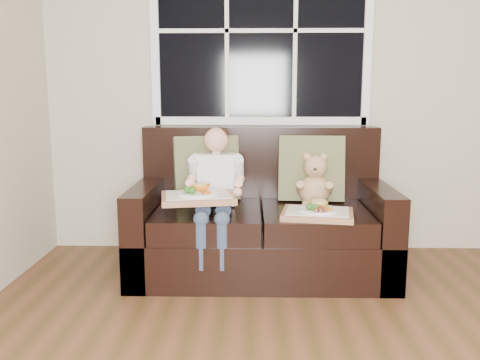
{
  "coord_description": "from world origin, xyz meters",
  "views": [
    {
      "loc": [
        -0.71,
        -1.37,
        1.22
      ],
      "look_at": [
        -0.78,
        1.85,
        0.65
      ],
      "focal_mm": 38.0,
      "sensor_mm": 36.0,
      "label": 1
    }
  ],
  "objects_px": {
    "loveseat": "(261,225)",
    "child": "(216,181)",
    "teddy_bear": "(315,183)",
    "tray_right": "(318,212)",
    "tray_left": "(198,196)"
  },
  "relations": [
    {
      "from": "loveseat",
      "to": "teddy_bear",
      "type": "bearing_deg",
      "value": 2.36
    },
    {
      "from": "teddy_bear",
      "to": "tray_right",
      "type": "xyz_separation_m",
      "value": [
        -0.02,
        -0.35,
        -0.12
      ]
    },
    {
      "from": "loveseat",
      "to": "teddy_bear",
      "type": "relative_size",
      "value": 4.56
    },
    {
      "from": "tray_left",
      "to": "tray_right",
      "type": "xyz_separation_m",
      "value": [
        0.74,
        -0.02,
        -0.1
      ]
    },
    {
      "from": "teddy_bear",
      "to": "tray_right",
      "type": "relative_size",
      "value": 0.78
    },
    {
      "from": "tray_left",
      "to": "tray_right",
      "type": "distance_m",
      "value": 0.74
    },
    {
      "from": "child",
      "to": "teddy_bear",
      "type": "relative_size",
      "value": 2.19
    },
    {
      "from": "loveseat",
      "to": "child",
      "type": "height_order",
      "value": "child"
    },
    {
      "from": "loveseat",
      "to": "tray_right",
      "type": "bearing_deg",
      "value": -44.2
    },
    {
      "from": "teddy_bear",
      "to": "child",
      "type": "bearing_deg",
      "value": -162.49
    },
    {
      "from": "loveseat",
      "to": "teddy_bear",
      "type": "distance_m",
      "value": 0.46
    },
    {
      "from": "tray_left",
      "to": "loveseat",
      "type": "bearing_deg",
      "value": 28.45
    },
    {
      "from": "loveseat",
      "to": "tray_right",
      "type": "relative_size",
      "value": 3.56
    },
    {
      "from": "child",
      "to": "tray_right",
      "type": "distance_m",
      "value": 0.69
    },
    {
      "from": "child",
      "to": "loveseat",
      "type": "bearing_deg",
      "value": 21.15
    }
  ]
}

